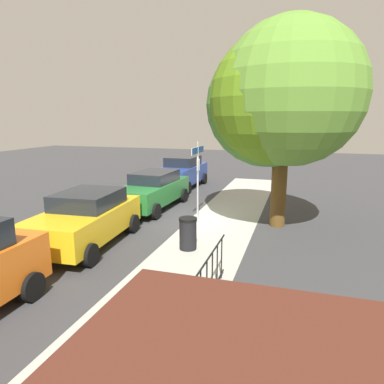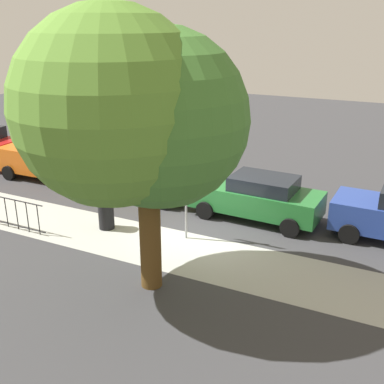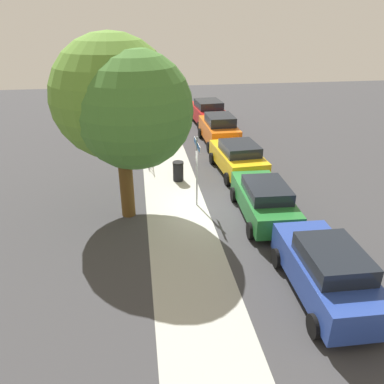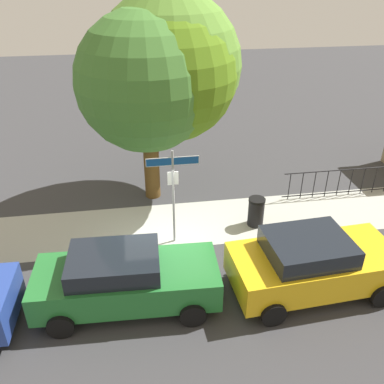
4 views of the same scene
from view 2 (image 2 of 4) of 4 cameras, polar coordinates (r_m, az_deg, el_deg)
The scene contains 8 objects.
ground_plane at distance 15.32m, azimuth 0.82°, elevation -5.22°, with size 60.00×60.00×0.00m, color #38383A.
sidewalk_strip at distance 15.22m, azimuth -8.16°, elevation -5.62°, with size 24.00×2.60×0.00m, color #AAACA3.
street_sign at distance 14.29m, azimuth -0.76°, elevation 2.16°, with size 1.51×0.07×3.08m.
shade_tree at distance 11.35m, azimuth -7.46°, elevation 9.60°, with size 5.38×5.31×7.05m.
car_green at distance 16.37m, azimuth 7.96°, elevation -0.56°, with size 4.58×2.11×1.60m.
car_yellow at distance 18.45m, azimuth -6.12°, elevation 2.04°, with size 4.40×2.35×1.66m.
car_orange at distance 21.30m, azimuth -17.14°, elevation 4.04°, with size 4.34×2.08×1.92m.
trash_bin at distance 15.86m, azimuth -10.45°, elevation -2.71°, with size 0.55×0.55×0.98m.
Camera 2 is at (-5.92, 12.49, 6.61)m, focal length 43.63 mm.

